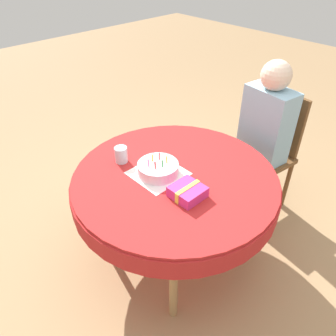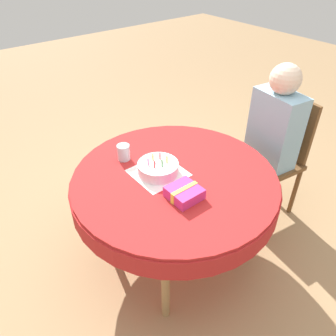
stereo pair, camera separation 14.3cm
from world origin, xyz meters
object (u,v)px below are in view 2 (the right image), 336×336
chair (276,153)px  drinking_glass (124,152)px  gift_box (184,193)px  birthday_cake (158,168)px  person (272,131)px

chair → drinking_glass: size_ratio=9.25×
chair → gift_box: bearing=-76.0°
birthday_cake → gift_box: (0.28, -0.02, -0.01)m
person → gift_box: bearing=-74.6°
gift_box → person: bearing=96.9°
chair → drinking_glass: (-0.44, -1.10, 0.24)m
chair → birthday_cake: (-0.18, -1.02, 0.22)m
chair → person: 0.25m
birthday_cake → drinking_glass: bearing=-162.4°
birthday_cake → gift_box: birthday_cake is taller
chair → person: bearing=-90.0°
chair → gift_box: chair is taller
birthday_cake → gift_box: size_ratio=1.43×
person → gift_box: person is taller
drinking_glass → gift_box: (0.54, 0.06, -0.02)m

